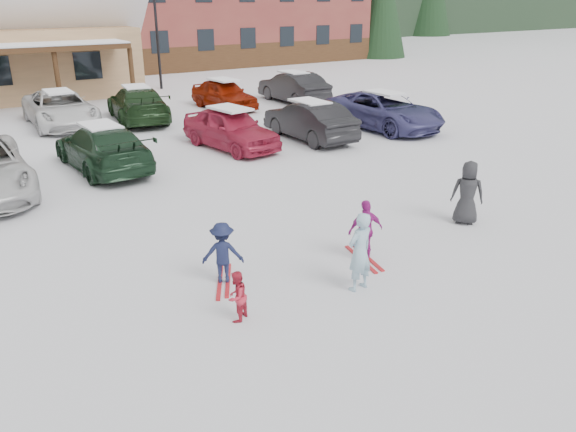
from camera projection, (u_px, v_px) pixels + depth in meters
ground at (303, 282)px, 10.95m from camera, size 160.00×160.00×0.00m
lamp_post at (157, 31)px, 32.40m from camera, size 0.50×0.25×5.79m
adult_skier at (360, 252)px, 10.43m from camera, size 0.61×0.45×1.55m
toddler_red at (237, 296)px, 9.53m from camera, size 0.56×0.53×0.92m
child_navy at (223, 253)px, 10.75m from camera, size 0.93×0.79×1.24m
skis_child_navy at (224, 281)px, 10.97m from camera, size 0.85×1.32×0.03m
child_magenta at (365, 230)px, 11.70m from camera, size 0.83×0.49×1.32m
skis_child_magenta at (364, 258)px, 11.93m from camera, size 0.51×1.41×0.03m
bystander_dark at (468, 193)px, 13.54m from camera, size 0.88×0.90×1.57m
parked_car_3 at (103, 147)px, 17.84m from camera, size 2.25×5.04×1.43m
parked_car_4 at (231, 128)px, 20.31m from camera, size 2.37×4.53×1.47m
parked_car_5 at (309, 120)px, 21.57m from camera, size 1.61×4.49×1.48m
parked_car_6 at (384, 111)px, 23.35m from camera, size 2.82×5.55×1.50m
parked_car_10 at (60, 109)px, 23.81m from camera, size 2.54×5.36×1.48m
parked_car_11 at (138, 104)px, 24.72m from camera, size 2.86×5.48×1.52m
parked_car_12 at (224, 94)px, 27.45m from camera, size 2.08×4.32×1.42m
parked_car_13 at (293, 87)px, 29.07m from camera, size 1.67×4.72×1.55m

